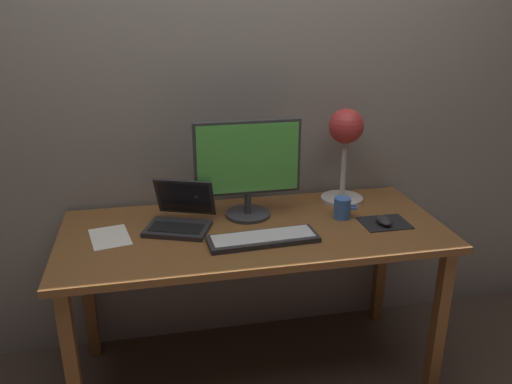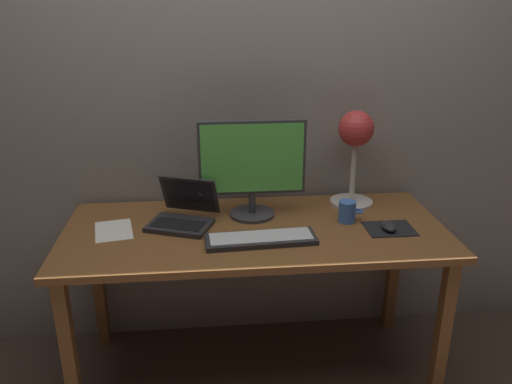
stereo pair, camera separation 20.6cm
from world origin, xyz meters
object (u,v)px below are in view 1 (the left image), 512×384
Objects in this scene: coffee_mug at (343,208)px; desk_lamp at (346,137)px; laptop at (181,213)px; mouse at (384,221)px; monitor at (247,165)px; keyboard_main at (263,239)px.

desk_lamp is at bearing 69.81° from coffee_mug.
laptop is 0.86m from mouse.
mouse is at bearing -76.90° from desk_lamp.
keyboard_main is at bearing -87.05° from monitor.
laptop is at bearing 144.15° from keyboard_main.
coffee_mug is at bearing 143.28° from mouse.
laptop is at bearing -169.67° from desk_lamp.
laptop reaches higher than coffee_mug.
keyboard_main is 4.14× the size of coffee_mug.
monitor reaches higher than mouse.
keyboard_main is 0.42m from coffee_mug.
coffee_mug is at bearing 22.23° from keyboard_main.
laptop is at bearing -171.45° from monitor.
coffee_mug is (0.40, -0.11, -0.19)m from monitor.
coffee_mug is (-0.15, 0.11, 0.03)m from mouse.
monitor is 4.26× the size of coffee_mug.
coffee_mug is at bearing -5.02° from laptop.
mouse is (0.55, -0.21, -0.22)m from monitor.
coffee_mug is at bearing -110.19° from desk_lamp.
monitor is 4.79× the size of mouse.
mouse is (0.07, -0.31, -0.29)m from desk_lamp.
mouse is 0.89× the size of coffee_mug.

